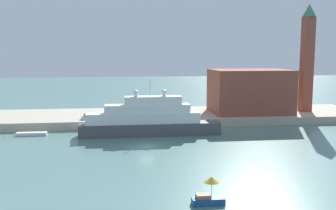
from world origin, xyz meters
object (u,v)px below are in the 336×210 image
(work_barge, at_px, (32,134))
(harbor_building, at_px, (250,91))
(parked_car, at_px, (91,117))
(large_yacht, at_px, (148,120))
(bell_tower, at_px, (307,55))
(person_figure, at_px, (115,115))
(small_motorboat, at_px, (209,194))
(mooring_bollard, at_px, (141,118))

(work_barge, relative_size, harbor_building, 0.32)
(work_barge, distance_m, parked_car, 13.48)
(large_yacht, distance_m, bell_tower, 45.02)
(work_barge, distance_m, harbor_building, 50.76)
(work_barge, height_order, person_figure, person_figure)
(small_motorboat, height_order, harbor_building, harbor_building)
(harbor_building, xyz_separation_m, parked_car, (-37.76, -5.04, -4.67))
(large_yacht, bearing_deg, bell_tower, 21.13)
(small_motorboat, xyz_separation_m, harbor_building, (22.10, 51.52, 5.76))
(person_figure, bearing_deg, small_motorboat, -77.63)
(work_barge, height_order, harbor_building, harbor_building)
(parked_car, xyz_separation_m, mooring_bollard, (10.84, -2.06, -0.10))
(small_motorboat, bearing_deg, parked_car, 108.61)
(small_motorboat, height_order, parked_car, small_motorboat)
(small_motorboat, height_order, mooring_bollard, small_motorboat)
(work_barge, xyz_separation_m, harbor_building, (48.71, 12.64, 6.64))
(large_yacht, relative_size, mooring_bollard, 32.18)
(large_yacht, relative_size, parked_car, 6.83)
(bell_tower, bearing_deg, mooring_bollard, -169.78)
(person_figure, bearing_deg, work_barge, -153.87)
(work_barge, bearing_deg, bell_tower, 11.63)
(harbor_building, distance_m, person_figure, 33.01)
(bell_tower, height_order, mooring_bollard, bell_tower)
(work_barge, distance_m, mooring_bollard, 22.56)
(harbor_building, relative_size, person_figure, 10.60)
(work_barge, height_order, parked_car, parked_car)
(small_motorboat, height_order, bell_tower, bell_tower)
(bell_tower, distance_m, person_figure, 48.86)
(person_figure, bearing_deg, harbor_building, 8.14)
(small_motorboat, height_order, person_figure, person_figure)
(harbor_building, bearing_deg, bell_tower, 1.42)
(large_yacht, xyz_separation_m, work_barge, (-22.82, 2.58, -2.77))
(parked_car, height_order, mooring_bollard, parked_car)
(large_yacht, relative_size, harbor_building, 1.51)
(large_yacht, distance_m, parked_car, 15.66)
(large_yacht, xyz_separation_m, harbor_building, (25.89, 15.22, 3.88))
(large_yacht, bearing_deg, person_figure, 121.50)
(bell_tower, xyz_separation_m, person_figure, (-46.81, -4.99, -13.10))
(mooring_bollard, bearing_deg, person_figure, 155.69)
(harbor_building, distance_m, parked_car, 38.38)
(harbor_building, xyz_separation_m, bell_tower, (14.42, 0.36, 8.71))
(parked_car, bearing_deg, mooring_bollard, -10.78)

